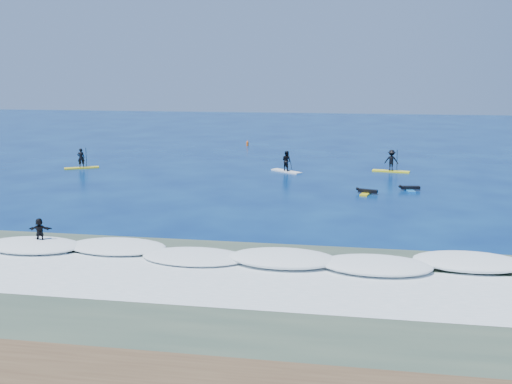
% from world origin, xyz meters
% --- Properties ---
extents(ground, '(160.00, 160.00, 0.00)m').
position_xyz_m(ground, '(0.00, 0.00, 0.00)').
color(ground, '#04184B').
rests_on(ground, ground).
extents(shallow_water, '(90.00, 13.00, 0.01)m').
position_xyz_m(shallow_water, '(0.00, -14.00, 0.01)').
color(shallow_water, '#344637').
rests_on(shallow_water, ground).
extents(breaking_wave, '(40.00, 6.00, 0.30)m').
position_xyz_m(breaking_wave, '(0.00, -10.00, 0.00)').
color(breaking_wave, white).
rests_on(breaking_wave, ground).
extents(whitewater, '(34.00, 5.00, 0.02)m').
position_xyz_m(whitewater, '(0.00, -13.00, 0.00)').
color(whitewater, silver).
rests_on(whitewater, ground).
extents(sup_paddler_left, '(2.87, 2.00, 2.02)m').
position_xyz_m(sup_paddler_left, '(-15.09, 11.57, 0.63)').
color(sup_paddler_left, gold).
rests_on(sup_paddler_left, ground).
extents(sup_paddler_center, '(2.76, 2.32, 2.04)m').
position_xyz_m(sup_paddler_center, '(2.62, 12.70, 0.76)').
color(sup_paddler_center, white).
rests_on(sup_paddler_center, ground).
extents(sup_paddler_right, '(3.13, 1.29, 2.14)m').
position_xyz_m(sup_paddler_right, '(11.27, 14.15, 0.83)').
color(sup_paddler_right, yellow).
rests_on(sup_paddler_right, ground).
extents(prone_paddler_near, '(1.50, 1.97, 0.40)m').
position_xyz_m(prone_paddler_near, '(9.03, 4.98, 0.14)').
color(prone_paddler_near, yellow).
rests_on(prone_paddler_near, ground).
extents(prone_paddler_far, '(1.52, 1.95, 0.40)m').
position_xyz_m(prone_paddler_far, '(12.03, 6.59, 0.14)').
color(prone_paddler_far, blue).
rests_on(prone_paddler_far, ground).
extents(wave_surfer, '(1.83, 0.77, 1.28)m').
position_xyz_m(wave_surfer, '(-6.76, -9.85, 0.74)').
color(wave_surfer, white).
rests_on(wave_surfer, breaking_wave).
extents(marker_buoy, '(0.27, 0.27, 0.66)m').
position_xyz_m(marker_buoy, '(-3.54, 28.63, 0.29)').
color(marker_buoy, '#F95E16').
rests_on(marker_buoy, ground).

